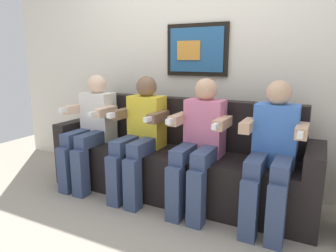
{
  "coord_description": "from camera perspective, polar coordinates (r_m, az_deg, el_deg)",
  "views": [
    {
      "loc": [
        1.17,
        -2.14,
        1.27
      ],
      "look_at": [
        0.0,
        0.15,
        0.7
      ],
      "focal_mm": 32.73,
      "sensor_mm": 36.0,
      "label": 1
    }
  ],
  "objects": [
    {
      "name": "ground_plane",
      "position": [
        2.75,
        -1.48,
        -15.03
      ],
      "size": [
        6.32,
        6.32,
        0.0
      ],
      "primitive_type": "plane",
      "color": "#9E9384"
    },
    {
      "name": "back_wall_assembly",
      "position": [
        3.13,
        5.27,
        13.01
      ],
      "size": [
        4.86,
        0.1,
        2.6
      ],
      "color": "silver",
      "rests_on": "ground_plane"
    },
    {
      "name": "couch",
      "position": [
        2.89,
        1.61,
        -6.85
      ],
      "size": [
        2.46,
        0.58,
        0.9
      ],
      "color": "black",
      "rests_on": "ground_plane"
    },
    {
      "name": "person_leftmost",
      "position": [
        3.14,
        -14.17,
        -0.09
      ],
      "size": [
        0.46,
        0.56,
        1.11
      ],
      "color": "white",
      "rests_on": "ground_plane"
    },
    {
      "name": "person_left_center",
      "position": [
        2.8,
        -5.2,
        -1.27
      ],
      "size": [
        0.46,
        0.56,
        1.11
      ],
      "color": "yellow",
      "rests_on": "ground_plane"
    },
    {
      "name": "person_right_center",
      "position": [
        2.55,
        5.9,
        -2.67
      ],
      "size": [
        0.46,
        0.56,
        1.11
      ],
      "color": "pink",
      "rests_on": "ground_plane"
    },
    {
      "name": "person_rightmost",
      "position": [
        2.41,
        18.88,
        -4.18
      ],
      "size": [
        0.46,
        0.56,
        1.11
      ],
      "color": "#3F72CC",
      "rests_on": "ground_plane"
    }
  ]
}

